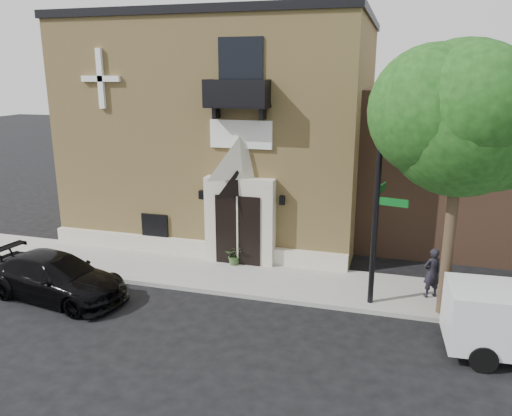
{
  "coord_description": "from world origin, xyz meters",
  "views": [
    {
      "loc": [
        4.42,
        -14.02,
        7.01
      ],
      "look_at": [
        -0.17,
        2.0,
        2.49
      ],
      "focal_mm": 35.0,
      "sensor_mm": 36.0,
      "label": 1
    }
  ],
  "objects_px": {
    "street_sign": "(377,203)",
    "pedestrian_near": "(432,273)",
    "fire_hydrant": "(479,307)",
    "black_sedan": "(56,277)"
  },
  "relations": [
    {
      "from": "street_sign",
      "to": "pedestrian_near",
      "type": "distance_m",
      "value": 3.09
    },
    {
      "from": "street_sign",
      "to": "pedestrian_near",
      "type": "height_order",
      "value": "street_sign"
    },
    {
      "from": "black_sedan",
      "to": "fire_hydrant",
      "type": "distance_m",
      "value": 12.89
    },
    {
      "from": "street_sign",
      "to": "black_sedan",
      "type": "bearing_deg",
      "value": -154.96
    },
    {
      "from": "fire_hydrant",
      "to": "pedestrian_near",
      "type": "height_order",
      "value": "pedestrian_near"
    },
    {
      "from": "fire_hydrant",
      "to": "pedestrian_near",
      "type": "bearing_deg",
      "value": 134.18
    },
    {
      "from": "street_sign",
      "to": "fire_hydrant",
      "type": "height_order",
      "value": "street_sign"
    },
    {
      "from": "black_sedan",
      "to": "pedestrian_near",
      "type": "distance_m",
      "value": 11.92
    },
    {
      "from": "pedestrian_near",
      "to": "black_sedan",
      "type": "bearing_deg",
      "value": -16.7
    },
    {
      "from": "street_sign",
      "to": "pedestrian_near",
      "type": "xyz_separation_m",
      "value": [
        1.77,
        0.91,
        -2.36
      ]
    }
  ]
}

